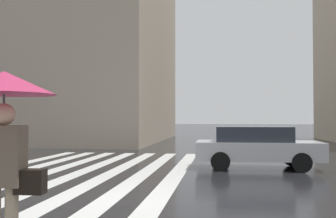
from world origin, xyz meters
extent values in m
plane|color=black|center=(0.00, 0.00, 0.00)|extent=(220.00, 220.00, 0.00)
cube|color=silver|center=(4.00, -0.74, 0.00)|extent=(13.00, 0.50, 0.01)
cube|color=silver|center=(4.00, 0.26, 0.00)|extent=(13.00, 0.50, 0.01)
cube|color=silver|center=(4.00, 1.26, 0.00)|extent=(13.00, 0.50, 0.01)
cube|color=silver|center=(4.00, 2.26, 0.00)|extent=(13.00, 0.50, 0.01)
cube|color=silver|center=(4.00, 3.26, 0.00)|extent=(13.00, 0.50, 0.01)
cube|color=silver|center=(4.00, 4.26, 0.00)|extent=(13.00, 0.50, 0.01)
cube|color=tan|center=(21.10, 12.94, 9.28)|extent=(17.19, 21.34, 18.57)
cube|color=#B7B7BC|center=(5.50, -3.31, 0.61)|extent=(1.75, 4.10, 0.60)
cube|color=#232833|center=(5.50, -3.16, 1.16)|extent=(1.54, 2.46, 0.50)
cylinder|color=black|center=(6.33, -4.56, 0.31)|extent=(0.20, 0.62, 0.62)
cylinder|color=black|center=(4.67, -4.56, 0.31)|extent=(0.20, 0.62, 0.62)
cylinder|color=black|center=(6.33, -2.06, 0.31)|extent=(0.20, 0.62, 0.62)
cylinder|color=black|center=(4.67, -2.06, 0.31)|extent=(0.20, 0.62, 0.62)
cube|color=#6B5B4C|center=(-4.14, 0.08, 1.31)|extent=(0.27, 0.41, 0.60)
sphere|color=beige|center=(-4.14, 0.08, 1.72)|extent=(0.22, 0.22, 0.22)
cube|color=black|center=(-4.12, -0.20, 1.06)|extent=(0.18, 0.29, 0.24)
cone|color=#C63360|center=(-4.14, 0.08, 2.03)|extent=(1.02, 1.02, 0.23)
cylinder|color=#4C4C51|center=(-4.14, 0.08, 1.52)|extent=(0.02, 0.02, 0.81)
camera|label=1|loc=(-7.68, -2.04, 1.68)|focal=40.97mm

